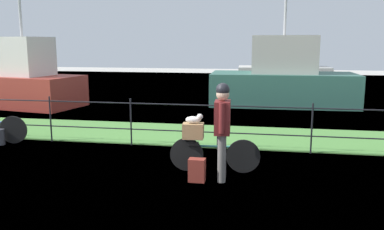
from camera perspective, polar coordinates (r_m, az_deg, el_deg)
ground_plane at (r=7.20m, az=-6.47°, el=-8.82°), size 60.00×60.00×0.00m
grass_strip at (r=10.40m, az=-1.03°, el=-2.72°), size 27.00×2.40×0.03m
harbor_water at (r=16.58m, az=3.30°, el=2.07°), size 30.00×30.00×0.00m
iron_fence at (r=9.06m, az=-2.63°, el=-0.66°), size 18.04×0.04×1.09m
bicycle_main at (r=7.42m, az=3.06°, el=-5.55°), size 1.65×0.19×0.62m
wooden_crate at (r=7.35m, az=0.17°, el=-2.26°), size 0.39×0.27×0.28m
terrier_dog at (r=7.30m, az=0.36°, el=-0.60°), size 0.32×0.16×0.18m
cyclist_person at (r=6.82m, az=4.30°, el=-1.15°), size 0.28×0.54×1.68m
backpack_on_paving at (r=6.93m, az=0.70°, el=-7.79°), size 0.28×0.18×0.40m
mooring_bollard at (r=10.37m, az=-25.44°, el=-2.82°), size 0.20×0.20×0.37m
moored_boat_near at (r=15.70m, az=12.69°, el=4.85°), size 5.41×2.49×4.20m
moored_boat_mid at (r=16.20m, az=-22.49°, el=4.40°), size 4.34×2.82×4.14m
moored_boat_far at (r=18.76m, az=12.75°, el=5.63°), size 4.10×2.00×4.12m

